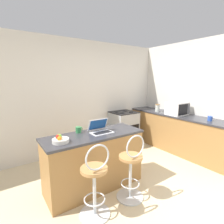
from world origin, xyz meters
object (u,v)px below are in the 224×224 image
(laptop, at_px, (100,129))
(mug_green, at_px, (79,130))
(storage_jar, at_px, (157,108))
(microwave, at_px, (177,108))
(bar_stool_near, at_px, (95,183))
(stove_range, at_px, (124,129))
(bar_stool_far, at_px, (131,169))
(mug_blue, at_px, (210,118))
(fruit_bowl, at_px, (60,140))

(laptop, bearing_deg, mug_green, 149.92)
(laptop, height_order, storage_jar, laptop)
(microwave, bearing_deg, laptop, -176.42)
(bar_stool_near, height_order, stove_range, bar_stool_near)
(bar_stool_far, height_order, storage_jar, storage_jar)
(mug_blue, bearing_deg, storage_jar, 93.91)
(bar_stool_near, bearing_deg, mug_blue, -0.92)
(bar_stool_near, distance_m, stove_range, 2.49)
(laptop, relative_size, fruit_bowl, 1.56)
(bar_stool_far, distance_m, microwave, 2.23)
(mug_blue, xyz_separation_m, storage_jar, (-0.09, 1.29, 0.05))
(bar_stool_near, distance_m, microwave, 2.78)
(microwave, bearing_deg, mug_blue, -88.41)
(storage_jar, relative_size, fruit_bowl, 0.87)
(bar_stool_near, relative_size, fruit_bowl, 4.48)
(bar_stool_near, height_order, mug_green, bar_stool_near)
(microwave, distance_m, fruit_bowl, 2.88)
(microwave, bearing_deg, storage_jar, 97.16)
(bar_stool_far, relative_size, fruit_bowl, 4.48)
(bar_stool_near, distance_m, mug_blue, 2.69)
(storage_jar, bearing_deg, bar_stool_far, -147.52)
(mug_blue, xyz_separation_m, fruit_bowl, (-2.89, 0.52, -0.01))
(bar_stool_far, distance_m, fruit_bowl, 1.08)
(stove_range, relative_size, fruit_bowl, 4.08)
(mug_blue, distance_m, storage_jar, 1.29)
(laptop, distance_m, storage_jar, 2.23)
(mug_blue, xyz_separation_m, mug_green, (-2.51, 0.79, -0.00))
(mug_blue, bearing_deg, laptop, 164.46)
(bar_stool_far, relative_size, laptop, 2.87)
(bar_stool_far, xyz_separation_m, laptop, (-0.17, 0.57, 0.49))
(storage_jar, bearing_deg, mug_blue, -86.09)
(mug_blue, height_order, storage_jar, storage_jar)
(laptop, distance_m, microwave, 2.20)
(microwave, relative_size, mug_green, 4.53)
(mug_green, xyz_separation_m, fruit_bowl, (-0.38, -0.27, -0.01))
(stove_range, relative_size, storage_jar, 4.67)
(mug_green, bearing_deg, bar_stool_far, -58.11)
(bar_stool_near, bearing_deg, storage_jar, 26.02)
(bar_stool_far, xyz_separation_m, mug_blue, (2.05, -0.04, 0.48))
(microwave, relative_size, fruit_bowl, 2.12)
(microwave, bearing_deg, bar_stool_far, -160.67)
(laptop, bearing_deg, fruit_bowl, -171.97)
(bar_stool_near, relative_size, storage_jar, 5.13)
(stove_range, xyz_separation_m, mug_green, (-1.68, -0.96, 0.49))
(laptop, relative_size, stove_range, 0.38)
(laptop, height_order, mug_green, laptop)
(storage_jar, bearing_deg, microwave, -82.84)
(laptop, xyz_separation_m, mug_green, (-0.30, 0.17, -0.01))
(microwave, bearing_deg, fruit_bowl, -175.37)
(bar_stool_near, relative_size, stove_range, 1.10)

